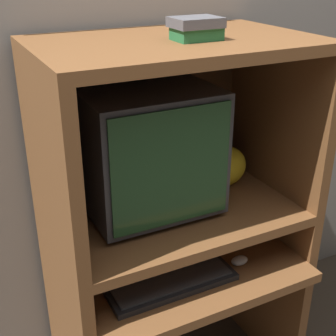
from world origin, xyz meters
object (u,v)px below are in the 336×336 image
Objects in this scene: keyboard at (172,283)px; book_stack at (196,28)px; mouse at (239,260)px; snack_bag at (222,166)px; crt_monitor at (145,148)px.

book_stack reaches higher than keyboard.
snack_bag is at bearing 74.43° from mouse.
keyboard is 6.87× the size of mouse.
mouse is (0.27, 0.00, 0.00)m from keyboard.
keyboard is (-0.01, -0.23, -0.40)m from crt_monitor.
book_stack reaches higher than snack_bag.
book_stack is at bearing 137.89° from mouse.
mouse is 0.33× the size of snack_bag.
crt_monitor is 2.22× the size of snack_bag.
book_stack is at bearing -148.78° from snack_bag.
snack_bag is (0.34, 0.24, 0.26)m from keyboard.
crt_monitor is 0.43m from book_stack.
mouse is at bearing -42.11° from book_stack.
book_stack reaches higher than crt_monitor.
snack_bag reaches higher than keyboard.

